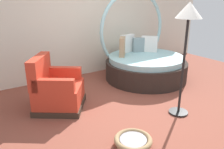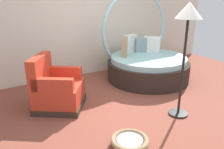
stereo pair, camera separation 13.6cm
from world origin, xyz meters
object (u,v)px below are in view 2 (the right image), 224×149
object	(u,v)px
red_armchair	(56,90)
floor_lamp	(188,22)
pet_basket	(130,142)
round_daybed	(146,62)

from	to	relation	value
red_armchair	floor_lamp	xyz separation A→B (m)	(1.65, -1.33, 1.20)
red_armchair	pet_basket	world-z (taller)	red_armchair
round_daybed	floor_lamp	xyz separation A→B (m)	(-0.67, -1.69, 1.14)
round_daybed	red_armchair	xyz separation A→B (m)	(-2.32, -0.36, -0.06)
round_daybed	red_armchair	bearing A→B (deg)	-171.16
red_armchair	pet_basket	distance (m)	1.70
round_daybed	floor_lamp	world-z (taller)	round_daybed
red_armchair	floor_lamp	bearing A→B (deg)	-38.89
red_armchair	round_daybed	bearing A→B (deg)	8.84
round_daybed	pet_basket	distance (m)	2.75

